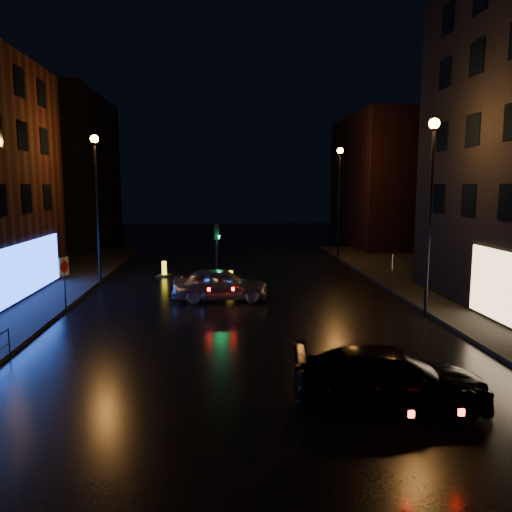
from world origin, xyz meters
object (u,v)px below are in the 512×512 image
object	(u,v)px
bollard_far	(164,273)
road_sign_right	(392,266)
bollard_near	(230,287)
traffic_signal	(217,275)
dark_sedan	(391,378)
road_sign_left	(64,271)
silver_hatchback	(221,284)

from	to	relation	value
bollard_far	road_sign_right	bearing A→B (deg)	-15.55
bollard_near	bollard_far	bearing A→B (deg)	119.39
bollard_far	road_sign_right	size ratio (longest dim) A/B	0.53
bollard_near	bollard_far	distance (m)	6.35
traffic_signal	road_sign_right	world-z (taller)	traffic_signal
traffic_signal	bollard_near	world-z (taller)	traffic_signal
bollard_near	bollard_far	xyz separation A→B (m)	(-3.99, 4.94, -0.04)
bollard_far	road_sign_right	world-z (taller)	road_sign_right
dark_sedan	bollard_near	xyz separation A→B (m)	(-3.83, 14.26, -0.48)
traffic_signal	road_sign_right	xyz separation A→B (m)	(8.58, -4.90, 1.22)
dark_sedan	bollard_far	size ratio (longest dim) A/B	4.08
dark_sedan	road_sign_left	distance (m)	15.23
road_sign_left	road_sign_right	world-z (taller)	road_sign_left
silver_hatchback	dark_sedan	distance (m)	13.01
traffic_signal	silver_hatchback	xyz separation A→B (m)	(0.19, -4.17, 0.30)
silver_hatchback	dark_sedan	size ratio (longest dim) A/B	0.94
traffic_signal	dark_sedan	xyz separation A→B (m)	(4.51, -16.44, 0.23)
dark_sedan	road_sign_right	size ratio (longest dim) A/B	2.18
road_sign_left	silver_hatchback	bearing A→B (deg)	37.98
silver_hatchback	bollard_near	bearing A→B (deg)	-11.84
bollard_near	road_sign_right	world-z (taller)	road_sign_right
traffic_signal	bollard_far	world-z (taller)	traffic_signal
bollard_far	road_sign_left	bearing A→B (deg)	-93.48
bollard_far	road_sign_right	distance (m)	14.22
traffic_signal	dark_sedan	distance (m)	17.05
silver_hatchback	road_sign_left	size ratio (longest dim) A/B	1.88
traffic_signal	silver_hatchback	size ratio (longest dim) A/B	0.73
traffic_signal	bollard_near	distance (m)	2.30
silver_hatchback	dark_sedan	xyz separation A→B (m)	(4.32, -12.27, -0.07)
dark_sedan	traffic_signal	bearing A→B (deg)	21.97
silver_hatchback	road_sign_left	distance (m)	7.26
bollard_near	road_sign_right	bearing A→B (deg)	-28.58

